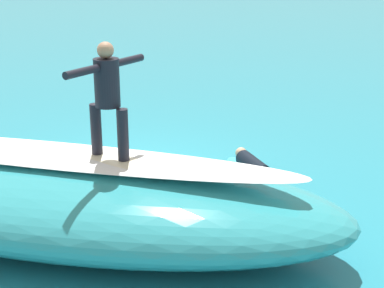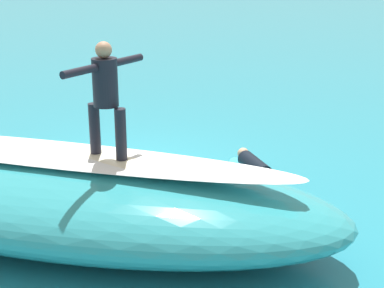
{
  "view_description": "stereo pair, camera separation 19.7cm",
  "coord_description": "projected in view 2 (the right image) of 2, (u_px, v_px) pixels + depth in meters",
  "views": [
    {
      "loc": [
        -5.72,
        8.91,
        4.05
      ],
      "look_at": [
        -1.86,
        0.97,
        1.06
      ],
      "focal_mm": 54.57,
      "sensor_mm": 36.0,
      "label": 1
    },
    {
      "loc": [
        -5.89,
        8.82,
        4.05
      ],
      "look_at": [
        -1.86,
        0.97,
        1.06
      ],
      "focal_mm": 54.57,
      "sensor_mm": 36.0,
      "label": 2
    }
  ],
  "objects": [
    {
      "name": "ground_plane",
      "position": [
        130.0,
        168.0,
        11.28
      ],
      "size": [
        120.0,
        120.0,
        0.0
      ],
      "primitive_type": "plane",
      "color": "teal"
    },
    {
      "name": "wave_crest",
      "position": [
        51.0,
        194.0,
        8.56
      ],
      "size": [
        9.16,
        4.66,
        1.2
      ],
      "primitive_type": "ellipsoid",
      "rotation": [
        0.0,
        0.0,
        0.19
      ],
      "color": "teal",
      "rests_on": "ground_plane"
    },
    {
      "name": "wave_foam_lip",
      "position": [
        48.0,
        153.0,
        8.36
      ],
      "size": [
        7.49,
        2.46,
        0.08
      ],
      "primitive_type": "ellipsoid",
      "rotation": [
        0.0,
        0.0,
        0.19
      ],
      "color": "white",
      "rests_on": "wave_crest"
    },
    {
      "name": "surfboard_riding",
      "position": [
        109.0,
        159.0,
        8.1
      ],
      "size": [
        2.07,
        0.75,
        0.1
      ],
      "primitive_type": "ellipsoid",
      "rotation": [
        0.0,
        0.0,
        -0.13
      ],
      "color": "#EAE5C6",
      "rests_on": "wave_crest"
    },
    {
      "name": "surfer_riding",
      "position": [
        106.0,
        91.0,
        7.79
      ],
      "size": [
        0.63,
        1.5,
        1.59
      ],
      "rotation": [
        0.0,
        0.0,
        -0.13
      ],
      "color": "black",
      "rests_on": "surfboard_riding"
    },
    {
      "name": "surfboard_paddling",
      "position": [
        254.0,
        175.0,
        10.8
      ],
      "size": [
        1.85,
        1.82,
        0.07
      ],
      "primitive_type": "ellipsoid",
      "rotation": [
        0.0,
        0.0,
        -0.77
      ],
      "color": "#33B2D1",
      "rests_on": "ground_plane"
    },
    {
      "name": "surfer_paddling",
      "position": [
        258.0,
        169.0,
        10.62
      ],
      "size": [
        1.45,
        1.42,
        0.33
      ],
      "rotation": [
        0.0,
        0.0,
        -0.77
      ],
      "color": "black",
      "rests_on": "surfboard_paddling"
    },
    {
      "name": "foam_patch_near",
      "position": [
        86.0,
        208.0,
        9.33
      ],
      "size": [
        1.11,
        1.12,
        0.16
      ],
      "primitive_type": "ellipsoid",
      "rotation": [
        0.0,
        0.0,
        1.81
      ],
      "color": "white",
      "rests_on": "ground_plane"
    },
    {
      "name": "foam_patch_mid",
      "position": [
        222.0,
        234.0,
        8.5
      ],
      "size": [
        0.52,
        0.62,
        0.17
      ],
      "primitive_type": "ellipsoid",
      "rotation": [
        0.0,
        0.0,
        1.87
      ],
      "color": "white",
      "rests_on": "ground_plane"
    }
  ]
}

